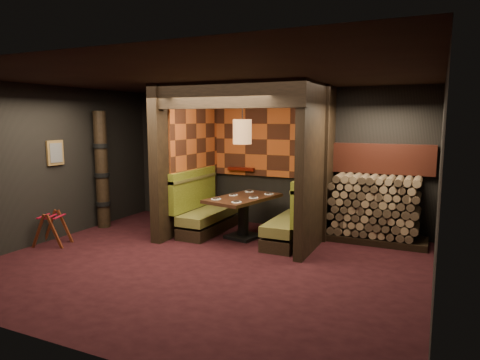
% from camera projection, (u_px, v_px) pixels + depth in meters
% --- Properties ---
extents(floor, '(6.50, 5.50, 0.02)m').
position_uv_depth(floor, '(205.00, 264.00, 6.70)').
color(floor, black).
rests_on(floor, ground).
extents(ceiling, '(6.50, 5.50, 0.02)m').
position_uv_depth(ceiling, '(203.00, 77.00, 6.29)').
color(ceiling, black).
rests_on(ceiling, ground).
extents(wall_back, '(6.50, 0.02, 2.85)m').
position_uv_depth(wall_back, '(269.00, 158.00, 8.97)').
color(wall_back, black).
rests_on(wall_back, ground).
extents(wall_front, '(6.50, 0.02, 2.85)m').
position_uv_depth(wall_front, '(58.00, 206.00, 4.02)').
color(wall_front, black).
rests_on(wall_front, ground).
extents(wall_left, '(0.02, 5.50, 2.85)m').
position_uv_depth(wall_left, '(50.00, 164.00, 7.86)').
color(wall_left, black).
rests_on(wall_left, ground).
extents(wall_right, '(0.02, 5.50, 2.85)m').
position_uv_depth(wall_right, '(440.00, 187.00, 5.13)').
color(wall_right, black).
rests_on(wall_right, ground).
extents(partition_left, '(0.20, 2.20, 2.85)m').
position_uv_depth(partition_left, '(186.00, 160.00, 8.54)').
color(partition_left, black).
rests_on(partition_left, floor).
extents(partition_right, '(0.15, 2.10, 2.85)m').
position_uv_depth(partition_right, '(317.00, 166.00, 7.48)').
color(partition_right, black).
rests_on(partition_right, floor).
extents(header_beam, '(2.85, 0.18, 0.44)m').
position_uv_depth(header_beam, '(223.00, 95.00, 6.96)').
color(header_beam, black).
rests_on(header_beam, partition_left).
extents(tapa_back_panel, '(2.40, 0.06, 1.55)m').
position_uv_depth(tapa_back_panel, '(268.00, 139.00, 8.88)').
color(tapa_back_panel, '#B04D1D').
rests_on(tapa_back_panel, wall_back).
extents(tapa_side_panel, '(0.04, 1.85, 1.45)m').
position_uv_depth(tapa_side_panel, '(196.00, 139.00, 8.59)').
color(tapa_side_panel, '#B04D1D').
rests_on(tapa_side_panel, partition_left).
extents(lacquer_shelf, '(0.60, 0.12, 0.07)m').
position_uv_depth(lacquer_shelf, '(241.00, 169.00, 9.16)').
color(lacquer_shelf, '#500E07').
rests_on(lacquer_shelf, wall_back).
extents(booth_bench_left, '(0.68, 1.60, 1.14)m').
position_uv_depth(booth_bench_left, '(204.00, 212.00, 8.52)').
color(booth_bench_left, black).
rests_on(booth_bench_left, floor).
extents(booth_bench_right, '(0.68, 1.60, 1.14)m').
position_uv_depth(booth_bench_right, '(295.00, 222.00, 7.73)').
color(booth_bench_right, black).
rests_on(booth_bench_right, floor).
extents(dining_table, '(1.11, 1.64, 0.79)m').
position_uv_depth(dining_table, '(243.00, 209.00, 8.05)').
color(dining_table, black).
rests_on(dining_table, floor).
extents(place_settings, '(0.86, 1.29, 0.03)m').
position_uv_depth(place_settings, '(243.00, 196.00, 8.02)').
color(place_settings, white).
rests_on(place_settings, dining_table).
extents(pendant_lamp, '(0.34, 0.34, 1.07)m').
position_uv_depth(pendant_lamp, '(242.00, 132.00, 7.80)').
color(pendant_lamp, olive).
rests_on(pendant_lamp, ceiling).
extents(framed_picture, '(0.05, 0.36, 0.46)m').
position_uv_depth(framed_picture, '(55.00, 153.00, 7.90)').
color(framed_picture, brown).
rests_on(framed_picture, wall_left).
extents(luggage_rack, '(0.70, 0.59, 0.64)m').
position_uv_depth(luggage_rack, '(52.00, 227.00, 7.63)').
color(luggage_rack, '#4D1D0E').
rests_on(luggage_rack, floor).
extents(totem_column, '(0.31, 0.31, 2.40)m').
position_uv_depth(totem_column, '(102.00, 171.00, 8.79)').
color(totem_column, black).
rests_on(totem_column, floor).
extents(firewood_stack, '(1.73, 0.70, 1.22)m').
position_uv_depth(firewood_stack, '(378.00, 209.00, 7.76)').
color(firewood_stack, black).
rests_on(firewood_stack, floor).
extents(mosaic_header, '(1.83, 0.10, 0.56)m').
position_uv_depth(mosaic_header, '(383.00, 159.00, 7.93)').
color(mosaic_header, maroon).
rests_on(mosaic_header, wall_back).
extents(bay_front_post, '(0.08, 0.08, 2.85)m').
position_uv_depth(bay_front_post, '(326.00, 165.00, 7.67)').
color(bay_front_post, black).
rests_on(bay_front_post, floor).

